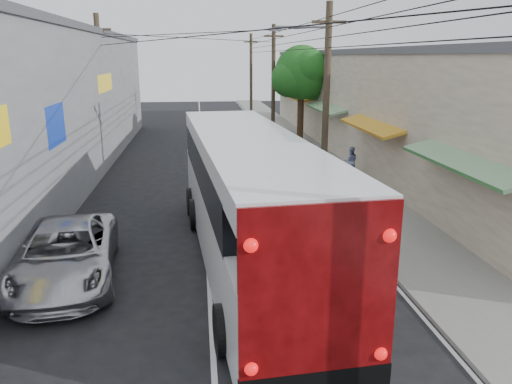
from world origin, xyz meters
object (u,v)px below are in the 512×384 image
Objects in this scene: parked_suv at (297,169)px; pedestrian_far at (351,161)px; parked_car_far at (251,126)px; pedestrian_near at (323,166)px; jeepney at (66,253)px; coach_bus at (248,198)px; parked_car_mid at (257,134)px.

pedestrian_far is (2.91, 1.10, 0.08)m from parked_suv.
pedestrian_far reaches higher than parked_car_far.
pedestrian_near is at bearing 56.18° from pedestrian_far.
parked_car_far is at bearing 66.50° from jeepney.
coach_bus reaches higher than parked_car_mid.
parked_car_far is at bearing 95.31° from parked_suv.
coach_bus is at bearing -102.61° from parked_car_mid.
parked_car_far is at bearing 84.82° from parked_car_mid.
parked_suv is 3.11m from pedestrian_far.
coach_bus is 3.25× the size of parked_car_far.
parked_car_mid is 2.77× the size of pedestrian_far.
jeepney is 3.05× the size of pedestrian_near.
pedestrian_far is (11.08, 10.54, 0.08)m from jeepney.
coach_bus is at bearing 58.32° from pedestrian_near.
coach_bus is 9.11× the size of pedestrian_far.
pedestrian_near reaches higher than parked_suv.
jeepney is 22.10m from parked_car_mid.
parked_car_mid is 4.15m from parked_car_far.
parked_car_far is at bearing -63.93° from pedestrian_far.
pedestrian_near reaches higher than parked_car_mid.
pedestrian_far is (3.48, -10.21, 0.16)m from parked_car_mid.
parked_car_far is 14.78m from pedestrian_far.
coach_bus is 7.29× the size of pedestrian_near.
jeepney is 1.38× the size of parked_car_mid.
parked_car_far is (-0.57, 15.46, -0.09)m from parked_suv.
coach_bus is 3.29× the size of parked_car_mid.
parked_suv is at bearing 42.60° from jeepney.
pedestrian_far is (3.48, -14.36, 0.18)m from parked_car_far.
coach_bus is 9.08m from pedestrian_near.
parked_car_mid is at bearing 78.16° from coach_bus.
coach_bus is 2.51× the size of parked_suv.
parked_suv is at bearing 33.12° from pedestrian_far.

